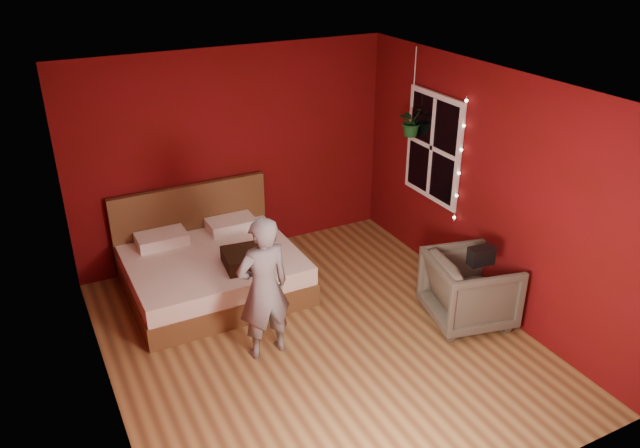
# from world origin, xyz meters

# --- Properties ---
(floor) EXTENTS (4.50, 4.50, 0.00)m
(floor) POSITION_xyz_m (0.00, 0.00, 0.00)
(floor) COLOR olive
(floor) RESTS_ON ground
(room_walls) EXTENTS (4.04, 4.54, 2.62)m
(room_walls) POSITION_xyz_m (0.00, 0.00, 1.68)
(room_walls) COLOR #640A0F
(room_walls) RESTS_ON ground
(window) EXTENTS (0.05, 0.97, 1.27)m
(window) POSITION_xyz_m (1.97, 0.90, 1.50)
(window) COLOR white
(window) RESTS_ON room_walls
(fairy_lights) EXTENTS (0.04, 0.04, 1.45)m
(fairy_lights) POSITION_xyz_m (1.94, 0.38, 1.50)
(fairy_lights) COLOR silver
(fairy_lights) RESTS_ON room_walls
(bed) EXTENTS (1.90, 1.61, 1.04)m
(bed) POSITION_xyz_m (-0.62, 1.48, 0.27)
(bed) COLOR brown
(bed) RESTS_ON ground
(person) EXTENTS (0.56, 0.39, 1.48)m
(person) POSITION_xyz_m (-0.53, 0.08, 0.74)
(person) COLOR slate
(person) RESTS_ON ground
(armchair) EXTENTS (1.00, 0.98, 0.77)m
(armchair) POSITION_xyz_m (1.60, -0.38, 0.38)
(armchair) COLOR #585345
(armchair) RESTS_ON ground
(handbag) EXTENTS (0.27, 0.16, 0.19)m
(handbag) POSITION_xyz_m (1.57, -0.52, 0.86)
(handbag) COLOR black
(handbag) RESTS_ON armchair
(throw_pillow) EXTENTS (0.51, 0.51, 0.16)m
(throw_pillow) POSITION_xyz_m (-0.36, 1.02, 0.56)
(throw_pillow) COLOR black
(throw_pillow) RESTS_ON bed
(hanging_plant) EXTENTS (0.36, 0.33, 1.04)m
(hanging_plant) POSITION_xyz_m (1.88, 1.24, 1.74)
(hanging_plant) COLOR silver
(hanging_plant) RESTS_ON room_walls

